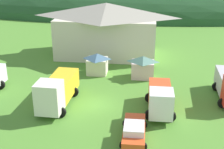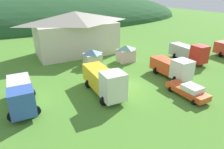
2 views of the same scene
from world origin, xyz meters
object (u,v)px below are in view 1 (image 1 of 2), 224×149
object	(u,v)px
depot_building	(107,29)
play_shed_cream	(97,63)
traffic_cone_near_pickup	(65,93)
service_pickup_orange	(134,130)
heavy_rig_white	(160,98)
heavy_rig_striped	(57,90)
play_shed_pink	(143,67)

from	to	relation	value
depot_building	play_shed_cream	world-z (taller)	depot_building
play_shed_cream	traffic_cone_near_pickup	bearing A→B (deg)	-112.07
service_pickup_orange	traffic_cone_near_pickup	bearing A→B (deg)	-135.54
heavy_rig_white	service_pickup_orange	size ratio (longest dim) A/B	1.24
depot_building	heavy_rig_white	xyz separation A→B (m)	(8.12, -18.54, -2.63)
service_pickup_orange	depot_building	bearing A→B (deg)	-167.33
heavy_rig_striped	play_shed_cream	bearing A→B (deg)	166.85
play_shed_pink	heavy_rig_white	xyz separation A→B (m)	(2.06, -9.44, 0.11)
play_shed_cream	play_shed_pink	bearing A→B (deg)	-6.96
depot_building	heavy_rig_striped	size ratio (longest dim) A/B	2.00
play_shed_pink	traffic_cone_near_pickup	distance (m)	10.99
depot_building	service_pickup_orange	world-z (taller)	depot_building
play_shed_cream	heavy_rig_white	world-z (taller)	heavy_rig_white
play_shed_pink	traffic_cone_near_pickup	xyz separation A→B (m)	(-9.01, -6.10, -1.55)
traffic_cone_near_pickup	service_pickup_orange	bearing A→B (deg)	-44.67
play_shed_cream	traffic_cone_near_pickup	xyz separation A→B (m)	(-2.78, -6.86, -1.48)
depot_building	heavy_rig_white	distance (m)	20.41
play_shed_cream	traffic_cone_near_pickup	world-z (taller)	play_shed_cream
play_shed_pink	heavy_rig_striped	distance (m)	12.85
play_shed_pink	heavy_rig_striped	bearing A→B (deg)	-134.13
depot_building	play_shed_pink	xyz separation A→B (m)	(6.05, -9.10, -2.74)
depot_building	heavy_rig_white	world-z (taller)	depot_building
depot_building	play_shed_pink	world-z (taller)	depot_building
play_shed_cream	play_shed_pink	size ratio (longest dim) A/B	0.92
play_shed_cream	play_shed_pink	xyz separation A→B (m)	(6.23, -0.76, 0.06)
play_shed_cream	heavy_rig_white	distance (m)	13.15
play_shed_cream	traffic_cone_near_pickup	size ratio (longest dim) A/B	6.32
play_shed_pink	heavy_rig_white	world-z (taller)	heavy_rig_white
service_pickup_orange	traffic_cone_near_pickup	distance (m)	12.23
depot_building	heavy_rig_white	bearing A→B (deg)	-66.35
heavy_rig_white	play_shed_cream	bearing A→B (deg)	-141.56
play_shed_pink	heavy_rig_white	distance (m)	9.67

